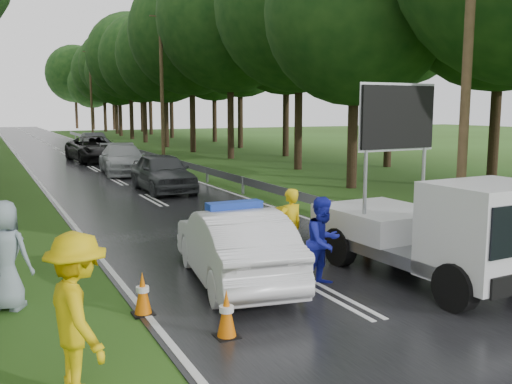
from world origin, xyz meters
TOP-DOWN VIEW (x-y plane):
  - ground at (0.00, 0.00)m, footprint 160.00×160.00m
  - road at (0.00, 30.00)m, footprint 7.00×140.00m
  - guardrail at (3.70, 29.67)m, footprint 0.12×60.06m
  - utility_pole_near at (5.20, 2.00)m, footprint 1.40×0.24m
  - utility_pole_mid at (5.20, 28.00)m, footprint 1.40×0.24m
  - utility_pole_far at (5.20, 54.00)m, footprint 1.40×0.24m
  - police_sedan at (-1.29, 1.46)m, footprint 2.22×4.67m
  - work_truck at (2.33, -0.25)m, footprint 2.39×5.00m
  - barrier at (-0.30, 2.76)m, footprint 2.53×1.08m
  - officer at (0.26, 2.00)m, footprint 0.69×0.51m
  - civilian at (0.18, 0.53)m, footprint 1.01×0.88m
  - bystander_left at (-4.76, -1.85)m, footprint 0.95×1.41m
  - bystander_right at (-5.43, 1.78)m, footprint 1.11×1.01m
  - queue_car_first at (1.03, 14.13)m, footprint 1.90×4.68m
  - queue_car_second at (0.97, 21.07)m, footprint 2.62×5.47m
  - queue_car_third at (0.85, 28.57)m, footprint 3.11×6.04m
  - queue_car_fourth at (2.60, 38.39)m, footprint 1.66×4.37m
  - cone_near_left at (-2.50, -1.00)m, footprint 0.36×0.36m
  - cone_center at (0.37, 2.00)m, footprint 0.35×0.35m
  - cone_far at (1.30, 3.99)m, footprint 0.39×0.39m
  - cone_left_mid at (-3.39, 0.50)m, footprint 0.35×0.35m
  - cone_right at (2.76, 2.50)m, footprint 0.34×0.34m

SIDE VIEW (x-z plane):
  - ground at x=0.00m, z-range 0.00..0.00m
  - road at x=0.00m, z-range 0.00..0.02m
  - cone_right at x=2.76m, z-range -0.01..0.71m
  - cone_left_mid at x=-3.39m, z-range -0.01..0.74m
  - cone_center at x=0.37m, z-range -0.01..0.74m
  - cone_near_left at x=-2.50m, z-range -0.01..0.75m
  - cone_far at x=1.30m, z-range -0.01..0.80m
  - guardrail at x=3.70m, z-range 0.20..0.90m
  - queue_car_fourth at x=2.60m, z-range 0.00..1.42m
  - police_sedan at x=-1.29m, z-range -0.07..1.56m
  - queue_car_second at x=0.97m, z-range 0.00..1.54m
  - queue_car_first at x=1.03m, z-range 0.00..1.59m
  - queue_car_third at x=0.85m, z-range 0.00..1.63m
  - barrier at x=-0.30m, z-range 0.29..1.41m
  - officer at x=0.26m, z-range 0.00..1.73m
  - civilian at x=0.18m, z-range 0.00..1.76m
  - bystander_right at x=-5.43m, z-range 0.00..1.91m
  - bystander_left at x=-4.76m, z-range 0.00..2.02m
  - work_truck at x=2.33m, z-range -0.89..3.01m
  - utility_pole_near at x=5.20m, z-range 0.06..10.06m
  - utility_pole_mid at x=5.20m, z-range 0.06..10.06m
  - utility_pole_far at x=5.20m, z-range 0.06..10.06m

